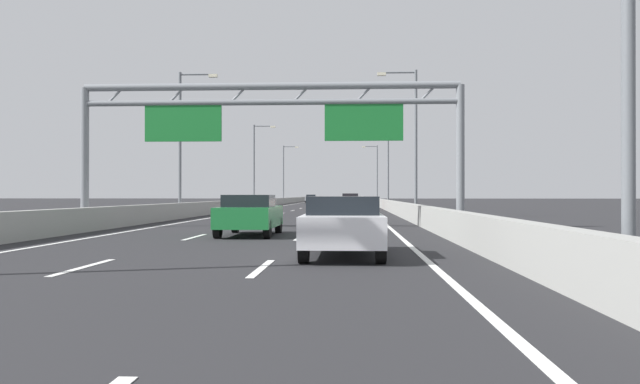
% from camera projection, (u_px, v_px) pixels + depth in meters
% --- Properties ---
extents(ground_plane, '(260.00, 260.00, 0.00)m').
position_uv_depth(ground_plane, '(329.00, 204.00, 100.04)').
color(ground_plane, '#262628').
extents(lane_dash_left_1, '(0.16, 3.00, 0.01)m').
position_uv_depth(lane_dash_left_1, '(84.00, 267.00, 12.75)').
color(lane_dash_left_1, white).
rests_on(lane_dash_left_1, ground_plane).
extents(lane_dash_left_2, '(0.16, 3.00, 0.01)m').
position_uv_depth(lane_dash_left_2, '(195.00, 237.00, 21.74)').
color(lane_dash_left_2, white).
rests_on(lane_dash_left_2, ground_plane).
extents(lane_dash_left_3, '(0.16, 3.00, 0.01)m').
position_uv_depth(lane_dash_left_3, '(241.00, 225.00, 30.72)').
color(lane_dash_left_3, white).
rests_on(lane_dash_left_3, ground_plane).
extents(lane_dash_left_4, '(0.16, 3.00, 0.01)m').
position_uv_depth(lane_dash_left_4, '(266.00, 218.00, 39.71)').
color(lane_dash_left_4, white).
rests_on(lane_dash_left_4, ground_plane).
extents(lane_dash_left_5, '(0.16, 3.00, 0.01)m').
position_uv_depth(lane_dash_left_5, '(282.00, 213.00, 48.70)').
color(lane_dash_left_5, white).
rests_on(lane_dash_left_5, ground_plane).
extents(lane_dash_left_6, '(0.16, 3.00, 0.01)m').
position_uv_depth(lane_dash_left_6, '(293.00, 211.00, 57.69)').
color(lane_dash_left_6, white).
rests_on(lane_dash_left_6, ground_plane).
extents(lane_dash_left_7, '(0.16, 3.00, 0.01)m').
position_uv_depth(lane_dash_left_7, '(301.00, 208.00, 66.68)').
color(lane_dash_left_7, white).
rests_on(lane_dash_left_7, ground_plane).
extents(lane_dash_left_8, '(0.16, 3.00, 0.01)m').
position_uv_depth(lane_dash_left_8, '(307.00, 207.00, 75.67)').
color(lane_dash_left_8, white).
rests_on(lane_dash_left_8, ground_plane).
extents(lane_dash_left_9, '(0.16, 3.00, 0.01)m').
position_uv_depth(lane_dash_left_9, '(312.00, 205.00, 84.65)').
color(lane_dash_left_9, white).
rests_on(lane_dash_left_9, ground_plane).
extents(lane_dash_left_10, '(0.16, 3.00, 0.01)m').
position_uv_depth(lane_dash_left_10, '(315.00, 204.00, 93.64)').
color(lane_dash_left_10, white).
rests_on(lane_dash_left_10, ground_plane).
extents(lane_dash_left_11, '(0.16, 3.00, 0.01)m').
position_uv_depth(lane_dash_left_11, '(319.00, 203.00, 102.63)').
color(lane_dash_left_11, white).
rests_on(lane_dash_left_11, ground_plane).
extents(lane_dash_left_12, '(0.16, 3.00, 0.01)m').
position_uv_depth(lane_dash_left_12, '(321.00, 203.00, 111.62)').
color(lane_dash_left_12, white).
rests_on(lane_dash_left_12, ground_plane).
extents(lane_dash_left_13, '(0.16, 3.00, 0.01)m').
position_uv_depth(lane_dash_left_13, '(324.00, 202.00, 120.61)').
color(lane_dash_left_13, white).
rests_on(lane_dash_left_13, ground_plane).
extents(lane_dash_left_14, '(0.16, 3.00, 0.01)m').
position_uv_depth(lane_dash_left_14, '(326.00, 202.00, 129.60)').
color(lane_dash_left_14, white).
rests_on(lane_dash_left_14, ground_plane).
extents(lane_dash_left_15, '(0.16, 3.00, 0.01)m').
position_uv_depth(lane_dash_left_15, '(327.00, 201.00, 138.59)').
color(lane_dash_left_15, white).
rests_on(lane_dash_left_15, ground_plane).
extents(lane_dash_left_16, '(0.16, 3.00, 0.01)m').
position_uv_depth(lane_dash_left_16, '(329.00, 201.00, 147.57)').
color(lane_dash_left_16, white).
rests_on(lane_dash_left_16, ground_plane).
extents(lane_dash_left_17, '(0.16, 3.00, 0.01)m').
position_uv_depth(lane_dash_left_17, '(330.00, 200.00, 156.56)').
color(lane_dash_left_17, white).
rests_on(lane_dash_left_17, ground_plane).
extents(lane_dash_right_1, '(0.16, 3.00, 0.01)m').
position_uv_depth(lane_dash_right_1, '(262.00, 268.00, 12.57)').
color(lane_dash_right_1, white).
rests_on(lane_dash_right_1, ground_plane).
extents(lane_dash_right_2, '(0.16, 3.00, 0.01)m').
position_uv_depth(lane_dash_right_2, '(299.00, 237.00, 21.55)').
color(lane_dash_right_2, white).
rests_on(lane_dash_right_2, ground_plane).
extents(lane_dash_right_3, '(0.16, 3.00, 0.01)m').
position_uv_depth(lane_dash_right_3, '(315.00, 225.00, 30.54)').
color(lane_dash_right_3, white).
rests_on(lane_dash_right_3, ground_plane).
extents(lane_dash_right_4, '(0.16, 3.00, 0.01)m').
position_uv_depth(lane_dash_right_4, '(323.00, 218.00, 39.53)').
color(lane_dash_right_4, white).
rests_on(lane_dash_right_4, ground_plane).
extents(lane_dash_right_5, '(0.16, 3.00, 0.01)m').
position_uv_depth(lane_dash_right_5, '(329.00, 214.00, 48.52)').
color(lane_dash_right_5, white).
rests_on(lane_dash_right_5, ground_plane).
extents(lane_dash_right_6, '(0.16, 3.00, 0.01)m').
position_uv_depth(lane_dash_right_6, '(332.00, 211.00, 57.51)').
color(lane_dash_right_6, white).
rests_on(lane_dash_right_6, ground_plane).
extents(lane_dash_right_7, '(0.16, 3.00, 0.01)m').
position_uv_depth(lane_dash_right_7, '(335.00, 208.00, 66.50)').
color(lane_dash_right_7, white).
rests_on(lane_dash_right_7, ground_plane).
extents(lane_dash_right_8, '(0.16, 3.00, 0.01)m').
position_uv_depth(lane_dash_right_8, '(337.00, 207.00, 75.48)').
color(lane_dash_right_8, white).
rests_on(lane_dash_right_8, ground_plane).
extents(lane_dash_right_9, '(0.16, 3.00, 0.01)m').
position_uv_depth(lane_dash_right_9, '(339.00, 205.00, 84.47)').
color(lane_dash_right_9, white).
rests_on(lane_dash_right_9, ground_plane).
extents(lane_dash_right_10, '(0.16, 3.00, 0.01)m').
position_uv_depth(lane_dash_right_10, '(340.00, 204.00, 93.46)').
color(lane_dash_right_10, white).
rests_on(lane_dash_right_10, ground_plane).
extents(lane_dash_right_11, '(0.16, 3.00, 0.01)m').
position_uv_depth(lane_dash_right_11, '(341.00, 203.00, 102.45)').
color(lane_dash_right_11, white).
rests_on(lane_dash_right_11, ground_plane).
extents(lane_dash_right_12, '(0.16, 3.00, 0.01)m').
position_uv_depth(lane_dash_right_12, '(342.00, 203.00, 111.44)').
color(lane_dash_right_12, white).
rests_on(lane_dash_right_12, ground_plane).
extents(lane_dash_right_13, '(0.16, 3.00, 0.01)m').
position_uv_depth(lane_dash_right_13, '(343.00, 202.00, 120.43)').
color(lane_dash_right_13, white).
rests_on(lane_dash_right_13, ground_plane).
extents(lane_dash_right_14, '(0.16, 3.00, 0.01)m').
position_uv_depth(lane_dash_right_14, '(343.00, 202.00, 129.42)').
color(lane_dash_right_14, white).
rests_on(lane_dash_right_14, ground_plane).
extents(lane_dash_right_15, '(0.16, 3.00, 0.01)m').
position_uv_depth(lane_dash_right_15, '(344.00, 201.00, 138.40)').
color(lane_dash_right_15, white).
rests_on(lane_dash_right_15, ground_plane).
extents(lane_dash_right_16, '(0.16, 3.00, 0.01)m').
position_uv_depth(lane_dash_right_16, '(344.00, 201.00, 147.39)').
color(lane_dash_right_16, white).
rests_on(lane_dash_right_16, ground_plane).
extents(lane_dash_right_17, '(0.16, 3.00, 0.01)m').
position_uv_depth(lane_dash_right_17, '(345.00, 200.00, 156.38)').
color(lane_dash_right_17, white).
rests_on(lane_dash_right_17, ground_plane).
extents(edge_line_left, '(0.16, 176.00, 0.01)m').
position_uv_depth(edge_line_left, '(289.00, 205.00, 88.32)').
color(edge_line_left, white).
rests_on(edge_line_left, ground_plane).
extents(edge_line_right, '(0.16, 176.00, 0.01)m').
position_uv_depth(edge_line_right, '(364.00, 205.00, 87.79)').
color(edge_line_right, white).
rests_on(edge_line_right, ground_plane).
extents(barrier_left, '(0.45, 220.00, 0.95)m').
position_uv_depth(barrier_left, '(292.00, 200.00, 110.38)').
color(barrier_left, '#9E9E99').
rests_on(barrier_left, ground_plane).
extents(barrier_right, '(0.45, 220.00, 0.95)m').
position_uv_depth(barrier_right, '(371.00, 200.00, 109.68)').
color(barrier_right, '#9E9E99').
rests_on(barrier_right, ground_plane).
extents(sign_gantry, '(16.86, 0.36, 6.36)m').
position_uv_depth(sign_gantry, '(270.00, 118.00, 27.70)').
color(sign_gantry, gray).
rests_on(sign_gantry, ground_plane).
extents(streetlamp_left_mid, '(2.58, 0.28, 9.50)m').
position_uv_depth(streetlamp_left_mid, '(183.00, 135.00, 41.61)').
color(streetlamp_left_mid, slate).
rests_on(streetlamp_left_mid, ground_plane).
extents(streetlamp_right_mid, '(2.58, 0.28, 9.50)m').
position_uv_depth(streetlamp_right_mid, '(412.00, 134.00, 40.86)').
color(streetlamp_right_mid, slate).
rests_on(streetlamp_right_mid, ground_plane).
extents(streetlamp_left_far, '(2.58, 0.28, 9.50)m').
position_uv_depth(streetlamp_left_far, '(256.00, 160.00, 73.02)').
color(streetlamp_left_far, slate).
rests_on(streetlamp_left_far, ground_plane).
extents(streetlamp_right_far, '(2.58, 0.28, 9.50)m').
position_uv_depth(streetlamp_right_far, '(386.00, 160.00, 72.26)').
color(streetlamp_right_far, slate).
rests_on(streetlamp_right_far, ground_plane).
extents(streetlamp_left_distant, '(2.58, 0.28, 9.50)m').
position_uv_depth(streetlamp_left_distant, '(285.00, 171.00, 104.42)').
color(streetlamp_left_distant, slate).
rests_on(streetlamp_left_distant, ground_plane).
extents(streetlamp_right_distant, '(2.58, 0.28, 9.50)m').
position_uv_depth(streetlamp_right_distant, '(376.00, 170.00, 103.67)').
color(streetlamp_right_distant, slate).
rests_on(streetlamp_right_distant, ground_plane).
extents(silver_car, '(1.85, 4.67, 1.44)m').
position_uv_depth(silver_car, '(311.00, 198.00, 113.17)').
color(silver_car, '#A8ADB2').
rests_on(silver_car, ground_plane).
extents(white_car, '(1.86, 4.57, 1.42)m').
position_uv_depth(white_car, '(343.00, 225.00, 15.17)').
color(white_car, silver).
rests_on(white_car, ground_plane).
extents(red_car, '(1.73, 4.54, 1.57)m').
position_uv_depth(red_car, '(350.00, 201.00, 62.08)').
color(red_car, red).
rests_on(red_car, ground_plane).
extents(green_car, '(1.89, 4.30, 1.46)m').
position_uv_depth(green_car, '(250.00, 214.00, 22.62)').
color(green_car, '#1E7A38').
rests_on(green_car, ground_plane).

